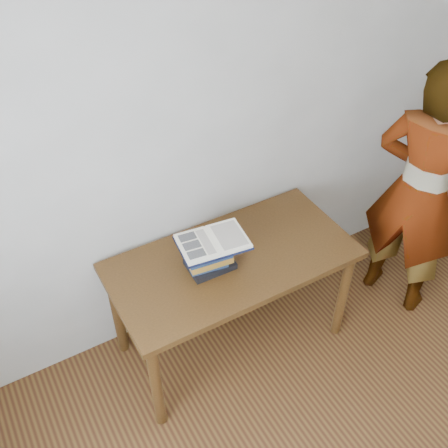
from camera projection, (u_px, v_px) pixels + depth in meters
desk at (232, 271)px, 2.87m from camera, size 1.33×0.66×0.71m
book_stack at (207, 255)px, 2.69m from camera, size 0.26×0.21×0.19m
open_book at (213, 242)px, 2.61m from camera, size 0.37×0.28×0.03m
reader at (419, 194)px, 3.03m from camera, size 0.58×0.70×1.66m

